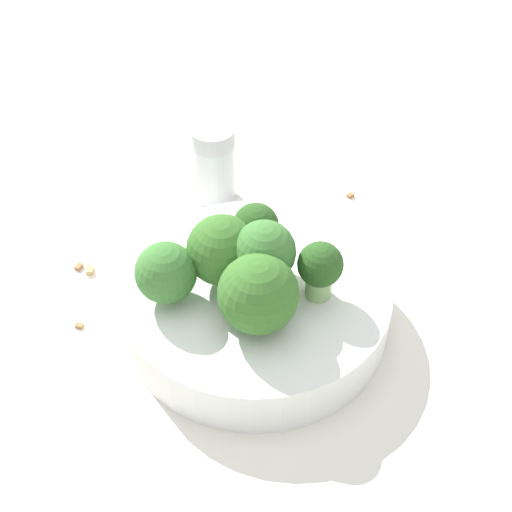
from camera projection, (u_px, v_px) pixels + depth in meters
name	position (u px, v px, depth m)	size (l,w,h in m)	color
ground_plane	(256.00, 322.00, 0.57)	(3.00, 3.00, 0.00)	silver
bowl	(256.00, 304.00, 0.55)	(0.21, 0.21, 0.04)	white
broccoli_floret_0	(256.00, 228.00, 0.54)	(0.04, 0.04, 0.05)	#7A9E5B
broccoli_floret_1	(261.00, 257.00, 0.51)	(0.05, 0.05, 0.06)	#84AD66
broccoli_floret_2	(166.00, 273.00, 0.51)	(0.05, 0.05, 0.05)	#8EB770
broccoli_floret_3	(222.00, 251.00, 0.52)	(0.05, 0.05, 0.06)	#8EB770
broccoli_floret_4	(258.00, 294.00, 0.49)	(0.06, 0.06, 0.06)	#8EB770
broccoli_floret_5	(320.00, 268.00, 0.51)	(0.03, 0.03, 0.05)	#8EB770
pepper_shaker	(214.00, 164.00, 0.66)	(0.04, 0.04, 0.08)	silver
almond_crumb_0	(78.00, 265.00, 0.61)	(0.01, 0.00, 0.01)	olive
almond_crumb_1	(79.00, 325.00, 0.56)	(0.01, 0.00, 0.01)	olive
almond_crumb_2	(351.00, 194.00, 0.68)	(0.01, 0.00, 0.01)	olive
almond_crumb_3	(89.00, 268.00, 0.61)	(0.01, 0.01, 0.01)	tan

